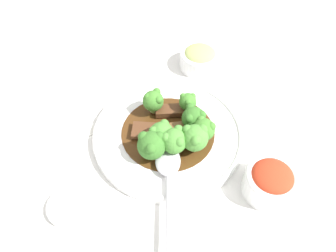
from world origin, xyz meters
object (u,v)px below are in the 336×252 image
side_bowl_kimchi (270,181)px  sauce_dish (68,206)px  serving_spoon (168,169)px  side_bowl_appetizer (199,58)px  broccoli_floret_7 (155,100)px  broccoli_floret_6 (195,137)px  broccoli_floret_3 (188,102)px  broccoli_floret_2 (204,129)px  main_plate (168,134)px  broccoli_floret_5 (194,118)px  beef_strip_0 (148,131)px  broccoli_floret_1 (174,141)px  broccoli_floret_4 (162,134)px  broccoli_floret_0 (152,145)px  beef_strip_2 (171,110)px  beef_strip_1 (181,135)px

side_bowl_kimchi → sauce_dish: 0.35m
serving_spoon → side_bowl_appetizer: 0.32m
broccoli_floret_7 → broccoli_floret_6: bearing=-81.8°
broccoli_floret_3 → broccoli_floret_2: bearing=-99.2°
main_plate → broccoli_floret_5: (0.05, -0.02, 0.04)m
beef_strip_0 → broccoli_floret_6: broccoli_floret_6 is taller
broccoli_floret_1 → side_bowl_kimchi: (0.11, -0.14, -0.02)m
broccoli_floret_4 → broccoli_floret_5: same height
broccoli_floret_2 → serving_spoon: 0.10m
beef_strip_0 → broccoli_floret_5: bearing=-21.5°
beef_strip_0 → broccoli_floret_0: size_ratio=1.33×
broccoli_floret_7 → serving_spoon: 0.15m
main_plate → side_bowl_appetizer: size_ratio=3.20×
broccoli_floret_0 → beef_strip_2: bearing=41.2°
main_plate → broccoli_floret_4: size_ratio=5.92×
broccoli_floret_2 → broccoli_floret_7: bearing=111.8°
beef_strip_1 → broccoli_floret_3: (0.05, 0.05, 0.02)m
broccoli_floret_0 → beef_strip_0: bearing=70.0°
beef_strip_1 → broccoli_floret_6: 0.05m
beef_strip_2 → broccoli_floret_6: broccoli_floret_6 is taller
broccoli_floret_6 → side_bowl_appetizer: 0.26m
sauce_dish → side_bowl_kimchi: bearing=-24.0°
main_plate → broccoli_floret_6: 0.08m
beef_strip_2 → broccoli_floret_0: broccoli_floret_0 is taller
serving_spoon → side_bowl_kimchi: bearing=-38.6°
broccoli_floret_0 → side_bowl_appetizer: size_ratio=0.60×
beef_strip_0 → broccoli_floret_0: 0.06m
broccoli_floret_1 → side_bowl_appetizer: 0.27m
broccoli_floret_1 → beef_strip_2: bearing=62.6°
broccoli_floret_1 → broccoli_floret_5: 0.07m
broccoli_floret_4 → sauce_dish: broccoli_floret_4 is taller
broccoli_floret_6 → side_bowl_kimchi: 0.15m
beef_strip_1 → broccoli_floret_1: bearing=-142.3°
broccoli_floret_4 → broccoli_floret_5: 0.07m
sauce_dish → beef_strip_2: bearing=19.0°
beef_strip_0 → broccoli_floret_7: size_ratio=1.43×
beef_strip_1 → serving_spoon: size_ratio=0.31×
beef_strip_1 → broccoli_floret_1: broccoli_floret_1 is taller
broccoli_floret_4 → broccoli_floret_7: (0.03, 0.08, 0.00)m
main_plate → beef_strip_1: (0.01, -0.03, 0.02)m
main_plate → broccoli_floret_4: broccoli_floret_4 is taller
beef_strip_2 → broccoli_floret_6: (-0.01, -0.10, 0.03)m
broccoli_floret_6 → serving_spoon: size_ratio=0.28×
beef_strip_2 → broccoli_floret_3: (0.03, -0.01, 0.02)m
broccoli_floret_6 → beef_strip_2: bearing=84.7°
sauce_dish → main_plate: bearing=12.4°
broccoli_floret_2 → side_bowl_kimchi: broccoli_floret_2 is taller
broccoli_floret_1 → sauce_dish: broccoli_floret_1 is taller
broccoli_floret_6 → side_bowl_appetizer: bearing=54.4°
broccoli_floret_5 → side_bowl_kimchi: bearing=-75.2°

